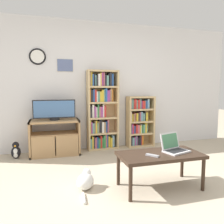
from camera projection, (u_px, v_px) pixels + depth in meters
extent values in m
plane|color=#BCAD93|center=(142.00, 201.00, 2.42)|extent=(18.00, 18.00, 0.00)
cube|color=silver|center=(97.00, 86.00, 4.54)|extent=(6.18, 0.06, 2.60)
torus|color=black|center=(37.00, 57.00, 4.13)|extent=(0.31, 0.03, 0.31)
cylinder|color=white|center=(37.00, 57.00, 4.13)|extent=(0.25, 0.02, 0.25)
cube|color=silver|center=(65.00, 65.00, 4.29)|extent=(0.33, 0.01, 0.26)
cube|color=slate|center=(65.00, 65.00, 4.28)|extent=(0.30, 0.02, 0.23)
cube|color=tan|center=(30.00, 139.00, 4.02)|extent=(0.04, 0.47, 0.66)
cube|color=tan|center=(78.00, 136.00, 4.26)|extent=(0.04, 0.47, 0.66)
cube|color=tan|center=(55.00, 121.00, 4.10)|extent=(0.91, 0.47, 0.04)
cube|color=tan|center=(55.00, 153.00, 4.17)|extent=(0.91, 0.47, 0.04)
cube|color=tan|center=(55.00, 134.00, 4.13)|extent=(0.84, 0.43, 0.04)
cube|color=tan|center=(43.00, 147.00, 3.88)|extent=(0.40, 0.02, 0.36)
cube|color=tan|center=(67.00, 145.00, 3.99)|extent=(0.40, 0.02, 0.36)
cylinder|color=black|center=(55.00, 119.00, 4.08)|extent=(0.18, 0.18, 0.04)
cube|color=black|center=(54.00, 109.00, 4.06)|extent=(0.77, 0.05, 0.34)
cube|color=#4770A8|center=(54.00, 109.00, 4.04)|extent=(0.74, 0.01, 0.31)
cube|color=tan|center=(88.00, 111.00, 4.37)|extent=(0.04, 0.25, 1.61)
cube|color=tan|center=(117.00, 110.00, 4.53)|extent=(0.04, 0.25, 1.61)
cube|color=tan|center=(101.00, 110.00, 4.56)|extent=(0.63, 0.02, 1.61)
cube|color=tan|center=(103.00, 148.00, 4.54)|extent=(0.56, 0.21, 0.04)
cube|color=tan|center=(103.00, 133.00, 4.50)|extent=(0.56, 0.21, 0.04)
cube|color=tan|center=(103.00, 118.00, 4.47)|extent=(0.56, 0.21, 0.04)
cube|color=tan|center=(103.00, 103.00, 4.44)|extent=(0.56, 0.21, 0.04)
cube|color=tan|center=(103.00, 87.00, 4.40)|extent=(0.56, 0.21, 0.04)
cube|color=tan|center=(102.00, 71.00, 4.37)|extent=(0.56, 0.21, 0.04)
cube|color=#5B9389|center=(91.00, 143.00, 4.46)|extent=(0.04, 0.17, 0.20)
cube|color=gold|center=(92.00, 142.00, 4.47)|extent=(0.03, 0.18, 0.25)
cube|color=#232328|center=(94.00, 142.00, 4.48)|extent=(0.02, 0.16, 0.25)
cube|color=#B75B70|center=(95.00, 142.00, 4.49)|extent=(0.04, 0.15, 0.22)
cube|color=#2856A8|center=(97.00, 142.00, 4.50)|extent=(0.02, 0.17, 0.23)
cube|color=#388947|center=(99.00, 143.00, 4.51)|extent=(0.03, 0.18, 0.20)
cube|color=red|center=(100.00, 141.00, 4.52)|extent=(0.04, 0.18, 0.25)
cube|color=#388947|center=(102.00, 142.00, 4.53)|extent=(0.02, 0.17, 0.21)
cube|color=#388947|center=(104.00, 141.00, 4.53)|extent=(0.04, 0.19, 0.25)
cube|color=#B75B70|center=(105.00, 141.00, 4.54)|extent=(0.02, 0.19, 0.27)
cube|color=#2856A8|center=(107.00, 140.00, 4.56)|extent=(0.03, 0.15, 0.27)
cube|color=gold|center=(108.00, 141.00, 4.57)|extent=(0.04, 0.16, 0.22)
cube|color=gold|center=(110.00, 142.00, 4.58)|extent=(0.04, 0.19, 0.20)
cube|color=#759EB7|center=(112.00, 141.00, 4.59)|extent=(0.04, 0.17, 0.24)
cube|color=gold|center=(90.00, 126.00, 4.43)|extent=(0.02, 0.16, 0.26)
cube|color=#9E4293|center=(91.00, 127.00, 4.43)|extent=(0.02, 0.18, 0.23)
cube|color=#5B9389|center=(93.00, 128.00, 4.44)|extent=(0.04, 0.19, 0.20)
cube|color=#93704C|center=(94.00, 126.00, 4.45)|extent=(0.02, 0.19, 0.25)
cube|color=gold|center=(96.00, 126.00, 4.45)|extent=(0.03, 0.19, 0.25)
cube|color=#5B9389|center=(97.00, 128.00, 4.46)|extent=(0.02, 0.19, 0.20)
cube|color=#93704C|center=(98.00, 127.00, 4.48)|extent=(0.02, 0.15, 0.24)
cube|color=#232328|center=(100.00, 126.00, 4.49)|extent=(0.04, 0.15, 0.27)
cube|color=white|center=(102.00, 127.00, 4.49)|extent=(0.04, 0.18, 0.22)
cube|color=#93704C|center=(104.00, 127.00, 4.51)|extent=(0.04, 0.18, 0.22)
cube|color=#2856A8|center=(106.00, 126.00, 4.52)|extent=(0.04, 0.15, 0.23)
cube|color=#B75B70|center=(107.00, 126.00, 4.52)|extent=(0.02, 0.19, 0.26)
cube|color=#232328|center=(90.00, 111.00, 4.40)|extent=(0.04, 0.15, 0.24)
cube|color=white|center=(93.00, 111.00, 4.41)|extent=(0.04, 0.17, 0.26)
cube|color=#9E4293|center=(95.00, 112.00, 4.42)|extent=(0.03, 0.18, 0.22)
cube|color=white|center=(96.00, 112.00, 4.43)|extent=(0.03, 0.15, 0.21)
cube|color=#388947|center=(98.00, 111.00, 4.43)|extent=(0.02, 0.19, 0.26)
cube|color=#B75B70|center=(99.00, 112.00, 4.45)|extent=(0.04, 0.17, 0.22)
cube|color=#9E4293|center=(101.00, 112.00, 4.46)|extent=(0.03, 0.17, 0.22)
cube|color=white|center=(103.00, 110.00, 4.46)|extent=(0.02, 0.17, 0.27)
cube|color=red|center=(104.00, 111.00, 4.48)|extent=(0.04, 0.16, 0.23)
cube|color=orange|center=(90.00, 95.00, 4.36)|extent=(0.02, 0.16, 0.27)
cube|color=#232328|center=(91.00, 96.00, 4.37)|extent=(0.04, 0.17, 0.24)
cube|color=#2856A8|center=(93.00, 96.00, 4.38)|extent=(0.03, 0.17, 0.25)
cube|color=red|center=(95.00, 96.00, 4.39)|extent=(0.03, 0.18, 0.24)
cube|color=white|center=(96.00, 97.00, 4.40)|extent=(0.02, 0.18, 0.21)
cube|color=#5B9389|center=(98.00, 97.00, 4.41)|extent=(0.04, 0.15, 0.21)
cube|color=gold|center=(100.00, 97.00, 4.42)|extent=(0.04, 0.18, 0.20)
cube|color=gold|center=(102.00, 96.00, 4.43)|extent=(0.04, 0.16, 0.24)
cube|color=#5B9389|center=(104.00, 96.00, 4.44)|extent=(0.03, 0.16, 0.25)
cube|color=#2856A8|center=(105.00, 95.00, 4.44)|extent=(0.03, 0.19, 0.27)
cube|color=#9E4293|center=(107.00, 96.00, 4.46)|extent=(0.03, 0.18, 0.23)
cube|color=#9E4293|center=(109.00, 96.00, 4.47)|extent=(0.02, 0.16, 0.24)
cube|color=#93704C|center=(110.00, 95.00, 4.48)|extent=(0.04, 0.16, 0.26)
cube|color=orange|center=(112.00, 95.00, 4.49)|extent=(0.02, 0.15, 0.25)
cube|color=#93704C|center=(90.00, 79.00, 4.33)|extent=(0.03, 0.17, 0.27)
cube|color=gold|center=(91.00, 79.00, 4.33)|extent=(0.02, 0.16, 0.27)
cube|color=#2856A8|center=(92.00, 80.00, 4.34)|extent=(0.02, 0.19, 0.23)
cube|color=#232328|center=(94.00, 80.00, 4.35)|extent=(0.03, 0.15, 0.24)
cube|color=#5B9389|center=(95.00, 81.00, 4.35)|extent=(0.02, 0.18, 0.21)
cube|color=#232328|center=(96.00, 81.00, 4.36)|extent=(0.03, 0.19, 0.20)
cube|color=white|center=(98.00, 80.00, 4.37)|extent=(0.04, 0.19, 0.24)
cube|color=gold|center=(100.00, 80.00, 4.38)|extent=(0.02, 0.19, 0.26)
cube|color=#9E4293|center=(102.00, 79.00, 4.40)|extent=(0.04, 0.16, 0.26)
cube|color=#B75B70|center=(103.00, 79.00, 4.40)|extent=(0.02, 0.18, 0.26)
cube|color=#232328|center=(105.00, 81.00, 4.41)|extent=(0.03, 0.18, 0.22)
cube|color=#5B9389|center=(107.00, 81.00, 4.42)|extent=(0.04, 0.19, 0.21)
cube|color=#232328|center=(108.00, 80.00, 4.43)|extent=(0.02, 0.16, 0.25)
cube|color=#232328|center=(110.00, 79.00, 4.44)|extent=(0.04, 0.18, 0.26)
cube|color=#2856A8|center=(112.00, 80.00, 4.46)|extent=(0.04, 0.15, 0.24)
cube|color=tan|center=(128.00, 122.00, 4.63)|extent=(0.04, 0.26, 1.08)
cube|color=tan|center=(152.00, 121.00, 4.78)|extent=(0.04, 0.26, 1.08)
cube|color=tan|center=(138.00, 121.00, 4.82)|extent=(0.59, 0.02, 1.08)
cube|color=tan|center=(140.00, 145.00, 4.76)|extent=(0.51, 0.22, 0.04)
cube|color=tan|center=(140.00, 133.00, 4.73)|extent=(0.51, 0.22, 0.04)
cube|color=tan|center=(140.00, 121.00, 4.71)|extent=(0.51, 0.22, 0.04)
cube|color=tan|center=(141.00, 109.00, 4.68)|extent=(0.51, 0.22, 0.04)
cube|color=tan|center=(141.00, 97.00, 4.65)|extent=(0.51, 0.22, 0.04)
cube|color=#232328|center=(130.00, 141.00, 4.70)|extent=(0.04, 0.18, 0.17)
cube|color=#759EB7|center=(132.00, 141.00, 4.71)|extent=(0.02, 0.18, 0.18)
cube|color=#5B9389|center=(133.00, 141.00, 4.72)|extent=(0.03, 0.16, 0.17)
cube|color=#9E4293|center=(134.00, 140.00, 4.73)|extent=(0.03, 0.16, 0.18)
cube|color=#5B9389|center=(135.00, 140.00, 4.73)|extent=(0.02, 0.17, 0.21)
cube|color=#9E4293|center=(136.00, 140.00, 4.74)|extent=(0.02, 0.15, 0.19)
cube|color=#232328|center=(137.00, 141.00, 4.75)|extent=(0.03, 0.17, 0.16)
cube|color=#232328|center=(139.00, 140.00, 4.75)|extent=(0.04, 0.18, 0.19)
cube|color=red|center=(140.00, 140.00, 4.77)|extent=(0.02, 0.17, 0.20)
cube|color=orange|center=(142.00, 139.00, 4.78)|extent=(0.03, 0.16, 0.22)
cube|color=#759EB7|center=(130.00, 129.00, 4.67)|extent=(0.02, 0.17, 0.17)
cube|color=#9E4293|center=(131.00, 128.00, 4.67)|extent=(0.02, 0.20, 0.20)
cube|color=red|center=(132.00, 128.00, 4.68)|extent=(0.02, 0.20, 0.20)
cube|color=#2856A8|center=(133.00, 129.00, 4.70)|extent=(0.04, 0.16, 0.16)
cube|color=red|center=(135.00, 128.00, 4.70)|extent=(0.04, 0.19, 0.19)
cube|color=#B75B70|center=(137.00, 129.00, 4.71)|extent=(0.04, 0.18, 0.18)
cube|color=gold|center=(139.00, 129.00, 4.73)|extent=(0.03, 0.17, 0.17)
cube|color=white|center=(140.00, 128.00, 4.74)|extent=(0.02, 0.16, 0.19)
cube|color=#388947|center=(141.00, 128.00, 4.74)|extent=(0.02, 0.19, 0.17)
cube|color=#5B9389|center=(143.00, 128.00, 4.75)|extent=(0.03, 0.18, 0.18)
cube|color=gold|center=(144.00, 128.00, 4.76)|extent=(0.04, 0.18, 0.21)
cube|color=#5B9389|center=(146.00, 128.00, 4.78)|extent=(0.02, 0.15, 0.16)
cube|color=white|center=(130.00, 117.00, 4.64)|extent=(0.03, 0.16, 0.19)
cube|color=gold|center=(131.00, 117.00, 4.65)|extent=(0.02, 0.18, 0.16)
cube|color=#93704C|center=(133.00, 117.00, 4.65)|extent=(0.03, 0.20, 0.16)
cube|color=#B75B70|center=(134.00, 117.00, 4.67)|extent=(0.03, 0.16, 0.18)
cube|color=gold|center=(136.00, 117.00, 4.67)|extent=(0.04, 0.20, 0.17)
cube|color=#232328|center=(137.00, 117.00, 4.68)|extent=(0.03, 0.20, 0.17)
cube|color=#B75B70|center=(139.00, 116.00, 4.70)|extent=(0.03, 0.17, 0.19)
cube|color=#759EB7|center=(140.00, 116.00, 4.71)|extent=(0.04, 0.17, 0.19)
cube|color=#5B9389|center=(142.00, 117.00, 4.72)|extent=(0.04, 0.19, 0.16)
cube|color=#232328|center=(144.00, 116.00, 4.73)|extent=(0.02, 0.17, 0.21)
cube|color=gold|center=(145.00, 116.00, 4.73)|extent=(0.04, 0.20, 0.18)
cube|color=#9E4293|center=(130.00, 104.00, 4.61)|extent=(0.02, 0.17, 0.20)
cube|color=#5B9389|center=(131.00, 104.00, 4.62)|extent=(0.04, 0.17, 0.20)
cube|color=red|center=(133.00, 104.00, 4.62)|extent=(0.02, 0.20, 0.20)
cube|color=red|center=(134.00, 104.00, 4.63)|extent=(0.03, 0.19, 0.21)
cube|color=#5B9389|center=(136.00, 104.00, 4.65)|extent=(0.03, 0.17, 0.18)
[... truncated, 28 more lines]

